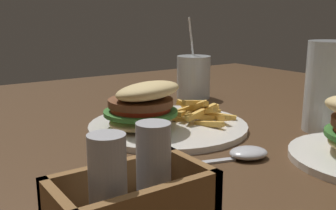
{
  "coord_description": "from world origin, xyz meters",
  "views": [
    {
      "loc": [
        0.44,
        0.51,
        0.92
      ],
      "look_at": [
        0.05,
        -0.05,
        0.76
      ],
      "focal_mm": 42.0,
      "sensor_mm": 36.0,
      "label": 1
    }
  ],
  "objects": [
    {
      "name": "meal_plate_near",
      "position": [
        0.07,
        -0.05,
        0.75
      ],
      "size": [
        0.29,
        0.29,
        0.1
      ],
      "color": "white",
      "rests_on": "dining_table"
    },
    {
      "name": "beer_glass",
      "position": [
        -0.18,
        0.12,
        0.8
      ],
      "size": [
        0.08,
        0.08,
        0.16
      ],
      "color": "silver",
      "rests_on": "dining_table"
    },
    {
      "name": "juice_glass",
      "position": [
        -0.16,
        -0.24,
        0.77
      ],
      "size": [
        0.08,
        0.08,
        0.2
      ],
      "color": "silver",
      "rests_on": "dining_table"
    },
    {
      "name": "dining_table",
      "position": [
        0.0,
        0.0,
        0.61
      ],
      "size": [
        1.49,
        1.39,
        0.72
      ],
      "color": "#4C331E",
      "rests_on": "ground_plane"
    },
    {
      "name": "spoon",
      "position": [
        0.04,
        0.14,
        0.73
      ],
      "size": [
        0.18,
        0.08,
        0.02
      ],
      "rotation": [
        0.0,
        0.0,
        2.87
      ],
      "color": "silver",
      "rests_on": "dining_table"
    }
  ]
}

